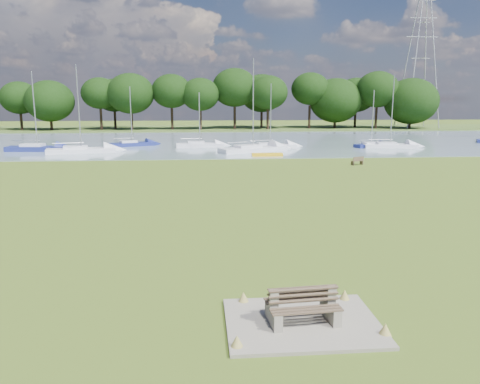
{
  "coord_description": "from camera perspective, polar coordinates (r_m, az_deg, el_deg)",
  "views": [
    {
      "loc": [
        -2.71,
        -25.78,
        6.12
      ],
      "look_at": [
        -0.72,
        -2.0,
        1.36
      ],
      "focal_mm": 35.0,
      "sensor_mm": 36.0,
      "label": 1
    }
  ],
  "objects": [
    {
      "name": "pylon",
      "position": [
        106.68,
        21.34,
        17.41
      ],
      "size": [
        6.68,
        4.68,
        30.06
      ],
      "color": "#A8A8A9",
      "rests_on": "far_bank"
    },
    {
      "name": "sailboat_8",
      "position": [
        58.95,
        3.65,
        5.76
      ],
      "size": [
        6.68,
        2.84,
        7.91
      ],
      "rotation": [
        0.0,
        0.0,
        0.16
      ],
      "color": "silver",
      "rests_on": "river"
    },
    {
      "name": "far_bank",
      "position": [
        98.01,
        -3.23,
        7.69
      ],
      "size": [
        220.0,
        20.0,
        0.4
      ],
      "primitive_type": "cube",
      "color": "#4C6626",
      "rests_on": "ground"
    },
    {
      "name": "sailboat_9",
      "position": [
        62.94,
        -13.07,
        5.87
      ],
      "size": [
        6.05,
        3.95,
        7.62
      ],
      "rotation": [
        0.0,
        0.0,
        0.43
      ],
      "color": "navy",
      "rests_on": "river"
    },
    {
      "name": "riverbank_bench",
      "position": [
        45.36,
        14.14,
        3.71
      ],
      "size": [
        1.34,
        0.89,
        0.8
      ],
      "rotation": [
        0.0,
        0.0,
        0.42
      ],
      "color": "brown",
      "rests_on": "ground"
    },
    {
      "name": "kayak",
      "position": [
        50.66,
        3.34,
        4.58
      ],
      "size": [
        3.33,
        0.79,
        0.33
      ],
      "primitive_type": "cube",
      "rotation": [
        0.0,
        0.0,
        -0.0
      ],
      "color": "gold",
      "rests_on": "river"
    },
    {
      "name": "sailboat_0",
      "position": [
        62.14,
        17.77,
        5.56
      ],
      "size": [
        6.77,
        2.28,
        9.05
      ],
      "rotation": [
        0.0,
        0.0,
        -0.06
      ],
      "color": "silver",
      "rests_on": "river"
    },
    {
      "name": "river",
      "position": [
        68.11,
        -2.51,
        6.12
      ],
      "size": [
        220.0,
        40.0,
        0.1
      ],
      "primitive_type": "cube",
      "color": "slate",
      "rests_on": "ground"
    },
    {
      "name": "sailboat_5",
      "position": [
        56.71,
        -18.88,
        5.03
      ],
      "size": [
        7.87,
        3.79,
        9.84
      ],
      "rotation": [
        0.0,
        0.0,
        0.23
      ],
      "color": "silver",
      "rests_on": "river"
    },
    {
      "name": "sailboat_4",
      "position": [
        60.2,
        -4.98,
        5.89
      ],
      "size": [
        6.05,
        1.99,
        6.86
      ],
      "rotation": [
        0.0,
        0.0,
        0.05
      ],
      "color": "silver",
      "rests_on": "river"
    },
    {
      "name": "tree_line",
      "position": [
        94.34,
        -11.23,
        11.69
      ],
      "size": [
        117.67,
        9.86,
        11.94
      ],
      "color": "black",
      "rests_on": "far_bank"
    },
    {
      "name": "bench_pair",
      "position": [
        13.32,
        7.62,
        -13.64
      ],
      "size": [
        2.04,
        1.31,
        1.05
      ],
      "rotation": [
        0.0,
        0.0,
        0.08
      ],
      "color": "gray",
      "rests_on": "concrete_pad"
    },
    {
      "name": "sailboat_2",
      "position": [
        62.37,
        15.68,
        5.66
      ],
      "size": [
        4.96,
        3.12,
        7.16
      ],
      "rotation": [
        0.0,
        0.0,
        0.4
      ],
      "color": "navy",
      "rests_on": "river"
    },
    {
      "name": "sailboat_1",
      "position": [
        60.4,
        -23.52,
        5.09
      ],
      "size": [
        7.24,
        2.48,
        9.17
      ],
      "rotation": [
        0.0,
        0.0,
        -0.07
      ],
      "color": "navy",
      "rests_on": "river"
    },
    {
      "name": "ground",
      "position": [
        26.63,
        1.18,
        -2.0
      ],
      "size": [
        220.0,
        220.0,
        0.0
      ],
      "primitive_type": "plane",
      "color": "olive"
    },
    {
      "name": "concrete_pad",
      "position": [
        13.52,
        7.57,
        -15.48
      ],
      "size": [
        4.2,
        3.2,
        0.1
      ],
      "primitive_type": "cube",
      "color": "gray",
      "rests_on": "ground"
    },
    {
      "name": "sailboat_6",
      "position": [
        54.64,
        1.5,
        5.44
      ],
      "size": [
        8.4,
        5.45,
        10.58
      ],
      "rotation": [
        0.0,
        0.0,
        0.42
      ],
      "color": "silver",
      "rests_on": "river"
    }
  ]
}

